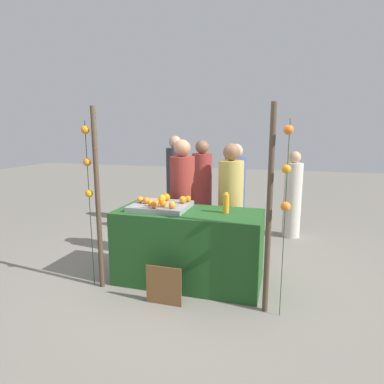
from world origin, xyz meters
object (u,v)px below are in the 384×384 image
(stall_counter, at_px, (188,247))
(orange_1, at_px, (183,200))
(vendor_right, at_px, (230,210))
(orange_0, at_px, (151,203))
(vendor_left, at_px, (182,205))
(chalkboard_sign, at_px, (164,286))
(juice_bottle, at_px, (226,203))

(stall_counter, relative_size, orange_1, 19.42)
(stall_counter, distance_m, vendor_right, 0.83)
(orange_1, distance_m, vendor_right, 0.76)
(orange_0, distance_m, vendor_right, 1.14)
(orange_0, relative_size, vendor_left, 0.04)
(stall_counter, xyz_separation_m, vendor_left, (-0.28, 0.64, 0.35))
(chalkboard_sign, distance_m, vendor_left, 1.37)
(juice_bottle, distance_m, vendor_right, 0.66)
(juice_bottle, bearing_deg, chalkboard_sign, -130.39)
(orange_0, xyz_separation_m, orange_1, (0.31, 0.25, 0.01))
(juice_bottle, relative_size, vendor_left, 0.14)
(vendor_right, bearing_deg, stall_counter, -120.66)
(orange_1, distance_m, chalkboard_sign, 1.05)
(stall_counter, height_order, chalkboard_sign, stall_counter)
(orange_0, height_order, juice_bottle, juice_bottle)
(orange_1, relative_size, juice_bottle, 0.37)
(orange_0, bearing_deg, juice_bottle, 10.92)
(stall_counter, relative_size, chalkboard_sign, 3.95)
(vendor_right, bearing_deg, orange_0, -136.03)
(orange_1, height_order, juice_bottle, juice_bottle)
(orange_0, height_order, vendor_left, vendor_left)
(juice_bottle, xyz_separation_m, vendor_right, (-0.05, 0.61, -0.23))
(orange_0, height_order, chalkboard_sign, orange_0)
(juice_bottle, relative_size, vendor_right, 0.14)
(juice_bottle, xyz_separation_m, chalkboard_sign, (-0.53, -0.62, -0.79))
(stall_counter, bearing_deg, vendor_left, 113.69)
(chalkboard_sign, relative_size, vendor_left, 0.26)
(stall_counter, bearing_deg, juice_bottle, 5.06)
(orange_1, bearing_deg, juice_bottle, -9.01)
(orange_1, distance_m, juice_bottle, 0.55)
(orange_1, height_order, vendor_left, vendor_left)
(orange_0, distance_m, juice_bottle, 0.87)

